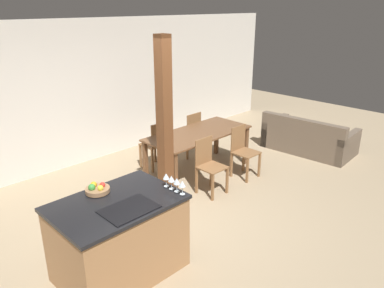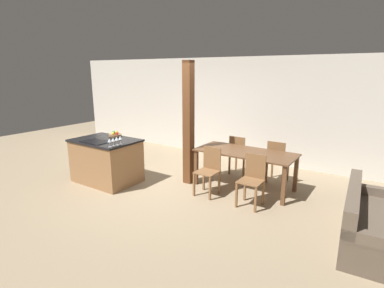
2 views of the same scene
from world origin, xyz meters
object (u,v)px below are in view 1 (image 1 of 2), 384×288
object	(u,v)px
wine_glass_middle	(177,181)
dining_chair_far_left	(156,144)
dining_chair_far_right	(190,133)
fruit_bowl	(97,189)
dining_chair_near_left	(209,165)
dining_chair_near_right	(243,150)
timber_post	(165,123)
dining_table	(198,137)
wine_glass_near	(182,184)
couch	(308,139)
wine_glass_far	(171,179)
wine_glass_end	(166,176)
kitchen_island	(119,238)

from	to	relation	value
wine_glass_middle	dining_chair_far_left	bearing A→B (deg)	55.59
dining_chair_far_left	dining_chair_far_right	distance (m)	0.89
fruit_bowl	dining_chair_near_left	bearing A→B (deg)	8.26
dining_chair_near_right	timber_post	distance (m)	1.77
dining_table	dining_chair_near_right	world-z (taller)	dining_chair_near_right
wine_glass_near	timber_post	bearing A→B (deg)	55.88
wine_glass_near	timber_post	distance (m)	1.62
dining_chair_far_left	couch	distance (m)	3.26
dining_table	wine_glass_near	bearing A→B (deg)	-139.70
dining_chair_far_right	couch	size ratio (longest dim) A/B	0.50
fruit_bowl	wine_glass_far	bearing A→B (deg)	-39.70
wine_glass_middle	dining_chair_far_right	size ratio (longest dim) A/B	0.18
wine_glass_near	wine_glass_middle	xyz separation A→B (m)	(0.00, 0.09, 0.00)
wine_glass_middle	wine_glass_far	distance (m)	0.09
wine_glass_far	timber_post	xyz separation A→B (m)	(0.90, 1.15, 0.21)
couch	dining_chair_near_right	bearing A→B (deg)	79.73
dining_chair_far_right	dining_table	bearing A→B (deg)	56.46
dining_table	couch	size ratio (longest dim) A/B	1.08
fruit_bowl	dining_table	world-z (taller)	fruit_bowl
wine_glass_end	dining_chair_far_right	bearing A→B (deg)	40.62
timber_post	dining_chair_far_left	bearing A→B (deg)	57.54
wine_glass_end	dining_chair_near_right	xyz separation A→B (m)	(2.46, 0.77, -0.58)
fruit_bowl	timber_post	bearing A→B (deg)	21.60
dining_chair_far_right	wine_glass_middle	bearing A→B (deg)	42.96
wine_glass_end	dining_table	xyz separation A→B (m)	(2.02, 1.44, -0.39)
wine_glass_middle	dining_chair_near_right	world-z (taller)	wine_glass_middle
dining_table	dining_chair_near_left	world-z (taller)	dining_chair_near_left
dining_chair_far_right	wine_glass_near	bearing A→B (deg)	44.06
wine_glass_far	wine_glass_end	bearing A→B (deg)	90.00
wine_glass_end	dining_chair_near_right	world-z (taller)	wine_glass_end
wine_glass_near	wine_glass_middle	size ratio (longest dim) A/B	1.00
kitchen_island	dining_chair_far_right	world-z (taller)	kitchen_island
kitchen_island	wine_glass_near	distance (m)	0.95
wine_glass_far	couch	distance (m)	4.54
couch	dining_chair_near_left	bearing A→B (deg)	81.77
wine_glass_near	kitchen_island	bearing A→B (deg)	146.64
kitchen_island	dining_chair_near_right	world-z (taller)	kitchen_island
kitchen_island	dining_table	world-z (taller)	kitchen_island
fruit_bowl	couch	size ratio (longest dim) A/B	0.15
dining_chair_far_left	dining_chair_far_right	bearing A→B (deg)	-180.00
couch	timber_post	bearing A→B (deg)	77.98
fruit_bowl	wine_glass_middle	xyz separation A→B (m)	(0.65, -0.63, 0.09)
dining_table	dining_chair_near_left	size ratio (longest dim) A/B	2.16
wine_glass_far	wine_glass_near	bearing A→B (deg)	-90.00
dining_table	couch	distance (m)	2.60
kitchen_island	wine_glass_far	bearing A→B (deg)	-19.93
wine_glass_end	dining_chair_near_right	bearing A→B (deg)	17.30
dining_chair_far_right	wine_glass_far	bearing A→B (deg)	41.81
wine_glass_far	dining_chair_far_left	distance (m)	2.77
dining_chair_near_right	dining_chair_far_left	world-z (taller)	same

